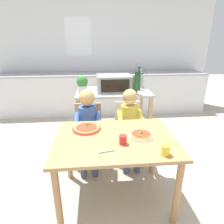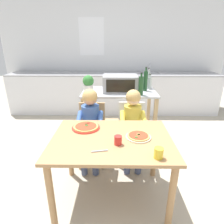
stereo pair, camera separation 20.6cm
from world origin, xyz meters
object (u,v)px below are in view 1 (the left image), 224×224
(child_in_yellow_shirt, at_px, (130,119))
(bottle_brown_beer, at_px, (135,85))
(bottle_squat_spirits, at_px, (142,82))
(toaster_oven, at_px, (114,83))
(pizza_plate_red_rimmed, at_px, (87,128))
(potted_herb_plant, at_px, (82,84))
(child_in_blue_striped_shirt, at_px, (88,121))
(serving_spoon, at_px, (107,151))
(bottle_dark_olive_oil, at_px, (140,79))
(drinking_cup_red, at_px, (123,140))
(dining_chair_left, at_px, (89,130))
(dining_table, at_px, (115,147))
(drinking_cup_yellow, at_px, (165,150))
(kitchen_island_cart, at_px, (113,109))
(dining_chair_right, at_px, (128,128))
(pizza_plate_cream, at_px, (141,135))
(bottle_clear_vinegar, at_px, (139,80))

(child_in_yellow_shirt, bearing_deg, bottle_brown_beer, 70.31)
(bottle_squat_spirits, bearing_deg, toaster_oven, -162.82)
(pizza_plate_red_rimmed, bearing_deg, potted_herb_plant, 94.90)
(child_in_blue_striped_shirt, xyz_separation_m, serving_spoon, (0.18, -0.80, 0.07))
(bottle_dark_olive_oil, distance_m, serving_spoon, 1.79)
(bottle_squat_spirits, relative_size, serving_spoon, 1.67)
(drinking_cup_red, bearing_deg, dining_chair_left, 112.71)
(dining_table, bearing_deg, drinking_cup_yellow, -40.77)
(toaster_oven, relative_size, dining_chair_left, 0.61)
(toaster_oven, relative_size, pizza_plate_red_rimmed, 1.70)
(kitchen_island_cart, height_order, dining_chair_right, kitchen_island_cart)
(bottle_dark_olive_oil, distance_m, child_in_blue_striped_shirt, 1.23)
(dining_table, height_order, pizza_plate_red_rimmed, pizza_plate_red_rimmed)
(drinking_cup_yellow, xyz_separation_m, serving_spoon, (-0.47, 0.08, -0.04))
(bottle_dark_olive_oil, height_order, dining_chair_right, bottle_dark_olive_oil)
(child_in_yellow_shirt, height_order, pizza_plate_cream, child_in_yellow_shirt)
(drinking_cup_yellow, bearing_deg, bottle_dark_olive_oil, 83.95)
(dining_chair_right, bearing_deg, drinking_cup_red, -103.37)
(kitchen_island_cart, bearing_deg, dining_chair_left, -128.10)
(potted_herb_plant, height_order, pizza_plate_cream, potted_herb_plant)
(bottle_squat_spirits, relative_size, dining_chair_right, 0.29)
(dining_chair_right, xyz_separation_m, serving_spoon, (-0.35, -0.95, 0.25))
(potted_herb_plant, distance_m, pizza_plate_red_rimmed, 0.91)
(bottle_dark_olive_oil, relative_size, child_in_blue_striped_shirt, 0.30)
(potted_herb_plant, xyz_separation_m, drinking_cup_red, (0.41, -1.19, -0.25))
(bottle_dark_olive_oil, height_order, pizza_plate_red_rimmed, bottle_dark_olive_oil)
(pizza_plate_cream, bearing_deg, drinking_cup_yellow, -70.38)
(bottle_brown_beer, xyz_separation_m, bottle_dark_olive_oil, (0.18, 0.46, -0.01))
(bottle_clear_vinegar, xyz_separation_m, child_in_blue_striped_shirt, (-0.76, -0.63, -0.37))
(drinking_cup_yellow, height_order, serving_spoon, drinking_cup_yellow)
(dining_table, xyz_separation_m, drinking_cup_yellow, (0.38, -0.32, 0.15))
(bottle_clear_vinegar, distance_m, drinking_cup_yellow, 1.53)
(bottle_clear_vinegar, bearing_deg, dining_chair_right, -115.31)
(drinking_cup_red, distance_m, serving_spoon, 0.20)
(pizza_plate_cream, bearing_deg, child_in_blue_striped_shirt, 134.12)
(pizza_plate_red_rimmed, relative_size, pizza_plate_cream, 1.21)
(pizza_plate_red_rimmed, distance_m, pizza_plate_cream, 0.57)
(bottle_squat_spirits, bearing_deg, potted_herb_plant, -166.01)
(kitchen_island_cart, relative_size, pizza_plate_red_rimmed, 3.72)
(bottle_clear_vinegar, xyz_separation_m, dining_chair_right, (-0.22, -0.47, -0.55))
(kitchen_island_cart, bearing_deg, child_in_blue_striped_shirt, -121.96)
(bottle_squat_spirits, bearing_deg, dining_chair_right, -117.61)
(child_in_yellow_shirt, bearing_deg, pizza_plate_red_rimmed, -144.70)
(bottle_dark_olive_oil, relative_size, dining_chair_right, 0.38)
(bottle_brown_beer, xyz_separation_m, dining_table, (-0.38, -0.94, -0.40))
(toaster_oven, distance_m, drinking_cup_red, 1.30)
(bottle_clear_vinegar, height_order, drinking_cup_yellow, bottle_clear_vinegar)
(dining_table, distance_m, pizza_plate_red_rimmed, 0.37)
(dining_chair_right, height_order, child_in_yellow_shirt, child_in_yellow_shirt)
(dining_chair_right, bearing_deg, potted_herb_plant, 149.24)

